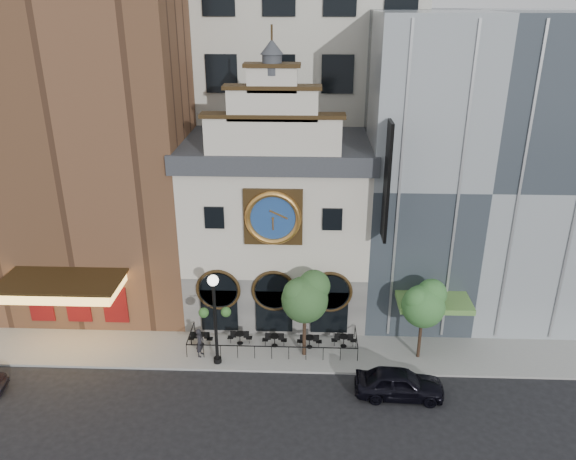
# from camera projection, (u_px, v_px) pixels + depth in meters

# --- Properties ---
(ground) EXTENTS (120.00, 120.00, 0.00)m
(ground) POSITION_uv_depth(u_px,v_px,m) (270.00, 373.00, 33.78)
(ground) COLOR black
(ground) RESTS_ON ground
(sidewalk) EXTENTS (44.00, 5.00, 0.15)m
(sidewalk) POSITION_uv_depth(u_px,v_px,m) (273.00, 348.00, 36.06)
(sidewalk) COLOR gray
(sidewalk) RESTS_ON ground
(clock_building) EXTENTS (12.60, 8.78, 18.65)m
(clock_building) POSITION_uv_depth(u_px,v_px,m) (277.00, 221.00, 38.40)
(clock_building) COLOR #605E5B
(clock_building) RESTS_ON ground
(theater_building) EXTENTS (14.00, 15.60, 25.00)m
(theater_building) POSITION_uv_depth(u_px,v_px,m) (89.00, 127.00, 38.54)
(theater_building) COLOR brown
(theater_building) RESTS_ON ground
(retail_building) EXTENTS (14.00, 14.40, 20.00)m
(retail_building) POSITION_uv_depth(u_px,v_px,m) (467.00, 166.00, 38.60)
(retail_building) COLOR gray
(retail_building) RESTS_ON ground
(office_tower) EXTENTS (20.00, 16.00, 40.00)m
(office_tower) POSITION_uv_depth(u_px,v_px,m) (284.00, 9.00, 44.47)
(office_tower) COLOR beige
(office_tower) RESTS_ON ground
(cafe_railing) EXTENTS (10.60, 2.60, 0.90)m
(cafe_railing) POSITION_uv_depth(u_px,v_px,m) (273.00, 341.00, 35.85)
(cafe_railing) COLOR black
(cafe_railing) RESTS_ON sidewalk
(bistro_0) EXTENTS (1.58, 0.68, 0.90)m
(bistro_0) POSITION_uv_depth(u_px,v_px,m) (201.00, 338.00, 36.08)
(bistro_0) COLOR black
(bistro_0) RESTS_ON sidewalk
(bistro_1) EXTENTS (1.58, 0.68, 0.90)m
(bistro_1) POSITION_uv_depth(u_px,v_px,m) (240.00, 337.00, 36.18)
(bistro_1) COLOR black
(bistro_1) RESTS_ON sidewalk
(bistro_2) EXTENTS (1.58, 0.68, 0.90)m
(bistro_2) POSITION_uv_depth(u_px,v_px,m) (275.00, 340.00, 35.94)
(bistro_2) COLOR black
(bistro_2) RESTS_ON sidewalk
(bistro_3) EXTENTS (1.58, 0.68, 0.90)m
(bistro_3) POSITION_uv_depth(u_px,v_px,m) (309.00, 341.00, 35.79)
(bistro_3) COLOR black
(bistro_3) RESTS_ON sidewalk
(bistro_4) EXTENTS (1.58, 0.68, 0.90)m
(bistro_4) POSITION_uv_depth(u_px,v_px,m) (344.00, 340.00, 35.89)
(bistro_4) COLOR black
(bistro_4) RESTS_ON sidewalk
(car_right) EXTENTS (5.07, 2.20, 1.70)m
(car_right) POSITION_uv_depth(u_px,v_px,m) (399.00, 383.00, 31.53)
(car_right) COLOR black
(car_right) RESTS_ON ground
(pedestrian) EXTENTS (0.57, 0.76, 1.89)m
(pedestrian) POSITION_uv_depth(u_px,v_px,m) (200.00, 342.00, 34.80)
(pedestrian) COLOR black
(pedestrian) RESTS_ON sidewalk
(lamppost) EXTENTS (1.91, 0.74, 6.00)m
(lamppost) POSITION_uv_depth(u_px,v_px,m) (215.00, 310.00, 33.07)
(lamppost) COLOR black
(lamppost) RESTS_ON sidewalk
(tree_left) EXTENTS (2.95, 2.84, 5.68)m
(tree_left) POSITION_uv_depth(u_px,v_px,m) (306.00, 296.00, 33.70)
(tree_left) COLOR #382619
(tree_left) RESTS_ON sidewalk
(tree_right) EXTENTS (2.71, 2.61, 5.21)m
(tree_right) POSITION_uv_depth(u_px,v_px,m) (424.00, 303.00, 33.61)
(tree_right) COLOR #382619
(tree_right) RESTS_ON sidewalk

